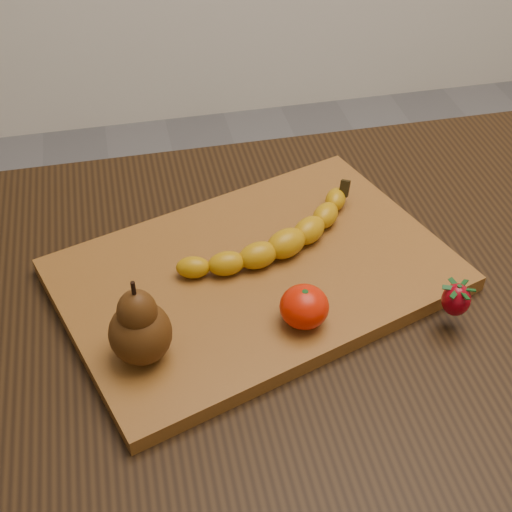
{
  "coord_description": "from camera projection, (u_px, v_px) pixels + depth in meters",
  "views": [
    {
      "loc": [
        -0.16,
        -0.57,
        1.35
      ],
      "look_at": [
        -0.03,
        0.04,
        0.8
      ],
      "focal_mm": 50.0,
      "sensor_mm": 36.0,
      "label": 1
    }
  ],
  "objects": [
    {
      "name": "table",
      "position": [
        287.0,
        357.0,
        0.9
      ],
      "size": [
        1.0,
        0.7,
        0.76
      ],
      "color": "black",
      "rests_on": "ground"
    },
    {
      "name": "cutting_board",
      "position": [
        256.0,
        275.0,
        0.85
      ],
      "size": [
        0.52,
        0.42,
        0.02
      ],
      "primitive_type": "cube",
      "rotation": [
        0.0,
        0.0,
        0.31
      ],
      "color": "brown",
      "rests_on": "table"
    },
    {
      "name": "banana",
      "position": [
        286.0,
        243.0,
        0.85
      ],
      "size": [
        0.23,
        0.14,
        0.03
      ],
      "primitive_type": null,
      "rotation": [
        0.0,
        0.0,
        0.42
      ],
      "color": "#BF8C08",
      "rests_on": "cutting_board"
    },
    {
      "name": "pear",
      "position": [
        138.0,
        321.0,
        0.71
      ],
      "size": [
        0.08,
        0.08,
        0.1
      ],
      "primitive_type": null,
      "rotation": [
        0.0,
        0.0,
        -0.27
      ],
      "color": "#49280B",
      "rests_on": "cutting_board"
    },
    {
      "name": "mandarin",
      "position": [
        304.0,
        307.0,
        0.77
      ],
      "size": [
        0.07,
        0.07,
        0.05
      ],
      "primitive_type": "ellipsoid",
      "rotation": [
        0.0,
        0.0,
        0.43
      ],
      "color": "red",
      "rests_on": "cutting_board"
    },
    {
      "name": "strawberry",
      "position": [
        456.0,
        299.0,
        0.78
      ],
      "size": [
        0.04,
        0.04,
        0.04
      ],
      "primitive_type": null,
      "rotation": [
        0.0,
        0.0,
        -0.37
      ],
      "color": "maroon",
      "rests_on": "cutting_board"
    }
  ]
}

